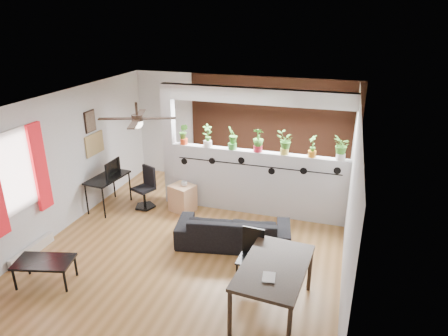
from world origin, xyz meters
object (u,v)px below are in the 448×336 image
at_px(potted_plant_3, 258,139).
at_px(potted_plant_1, 208,135).
at_px(potted_plant_2, 232,137).
at_px(potted_plant_5, 313,145).
at_px(computer_desk, 108,180).
at_px(potted_plant_4, 285,142).
at_px(ceiling_fan, 137,120).
at_px(folding_chair, 252,251).
at_px(potted_plant_6, 342,147).
at_px(sofa, 233,230).
at_px(cube_shelf, 183,198).
at_px(office_chair, 146,190).
at_px(coffee_table, 44,263).
at_px(cup, 184,184).
at_px(potted_plant_0, 184,133).
at_px(dining_table, 274,271).

bearing_deg(potted_plant_3, potted_plant_1, -180.00).
xyz_separation_m(potted_plant_2, potted_plant_5, (1.58, -0.00, -0.02)).
bearing_deg(computer_desk, potted_plant_4, 11.15).
distance_m(ceiling_fan, folding_chair, 2.75).
height_order(potted_plant_1, potted_plant_6, potted_plant_1).
height_order(ceiling_fan, computer_desk, ceiling_fan).
bearing_deg(folding_chair, sofa, 120.69).
relative_size(cube_shelf, office_chair, 0.64).
bearing_deg(folding_chair, coffee_table, -161.74).
xyz_separation_m(ceiling_fan, folding_chair, (2.04, -0.46, -1.78)).
xyz_separation_m(sofa, cup, (-1.33, 0.94, 0.34)).
bearing_deg(cube_shelf, potted_plant_0, 121.92).
bearing_deg(potted_plant_5, potted_plant_3, 180.00).
bearing_deg(potted_plant_6, potted_plant_3, -180.00).
relative_size(potted_plant_2, computer_desk, 0.47).
relative_size(potted_plant_5, potted_plant_6, 0.92).
xyz_separation_m(potted_plant_4, potted_plant_5, (0.53, -0.00, -0.01)).
xyz_separation_m(cup, computer_desk, (-1.60, -0.33, 0.02)).
bearing_deg(ceiling_fan, office_chair, 117.63).
relative_size(potted_plant_3, potted_plant_5, 1.10).
height_order(computer_desk, dining_table, dining_table).
relative_size(potted_plant_6, sofa, 0.24).
relative_size(potted_plant_0, potted_plant_1, 0.93).
distance_m(ceiling_fan, office_chair, 2.44).
distance_m(potted_plant_4, folding_chair, 2.50).
relative_size(potted_plant_0, cube_shelf, 0.77).
bearing_deg(potted_plant_3, folding_chair, -78.91).
height_order(potted_plant_3, sofa, potted_plant_3).
height_order(potted_plant_2, sofa, potted_plant_2).
xyz_separation_m(ceiling_fan, cube_shelf, (0.10, 1.43, -2.03)).
height_order(potted_plant_6, dining_table, potted_plant_6).
distance_m(cup, folding_chair, 2.67).
relative_size(computer_desk, dining_table, 0.70).
height_order(potted_plant_3, coffee_table, potted_plant_3).
bearing_deg(sofa, potted_plant_2, -83.03).
bearing_deg(potted_plant_5, ceiling_fan, -145.85).
bearing_deg(potted_plant_0, computer_desk, -154.38).
xyz_separation_m(sofa, cube_shelf, (-1.38, 0.94, 0.00)).
xyz_separation_m(potted_plant_1, cup, (-0.39, -0.37, -0.98)).
relative_size(cube_shelf, dining_table, 0.39).
bearing_deg(potted_plant_2, folding_chair, -66.78).
distance_m(potted_plant_1, dining_table, 3.56).
bearing_deg(coffee_table, potted_plant_4, 46.43).
xyz_separation_m(potted_plant_4, sofa, (-0.64, -1.32, -1.31)).
xyz_separation_m(potted_plant_2, potted_plant_3, (0.53, -0.00, 0.00)).
height_order(potted_plant_3, potted_plant_4, potted_plant_3).
height_order(potted_plant_2, potted_plant_3, same).
relative_size(potted_plant_6, computer_desk, 0.46).
distance_m(potted_plant_6, office_chair, 4.09).
relative_size(potted_plant_4, cube_shelf, 0.79).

